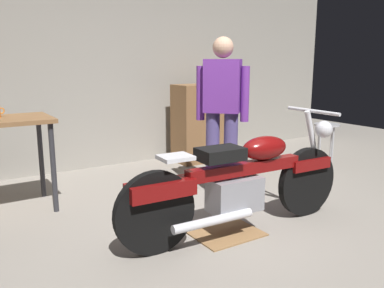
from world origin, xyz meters
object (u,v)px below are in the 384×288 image
object	(u,v)px
motorcycle	(242,180)
wooden_dresser	(202,123)
shop_stool	(326,135)
person_standing	(222,108)

from	to	relation	value
motorcycle	wooden_dresser	distance (m)	2.53
shop_stool	wooden_dresser	size ratio (longest dim) A/B	0.58
person_standing	shop_stool	distance (m)	1.63
person_standing	wooden_dresser	bearing A→B (deg)	-67.98
motorcycle	person_standing	xyz separation A→B (m)	(0.51, 0.97, 0.48)
shop_stool	wooden_dresser	world-z (taller)	wooden_dresser
motorcycle	wooden_dresser	size ratio (longest dim) A/B	1.99
motorcycle	shop_stool	bearing A→B (deg)	24.49
motorcycle	shop_stool	world-z (taller)	motorcycle
wooden_dresser	person_standing	bearing A→B (deg)	-115.31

